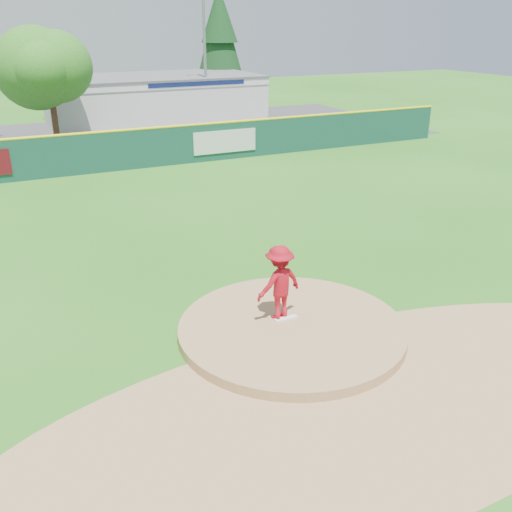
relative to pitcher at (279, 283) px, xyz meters
name	(u,v)px	position (x,y,z in m)	size (l,w,h in m)	color
ground	(291,334)	(0.11, -0.47, -1.20)	(120.00, 120.00, 0.00)	#286B19
pitchers_mound	(291,334)	(0.11, -0.47, -1.20)	(5.50, 5.50, 0.50)	#9E774C
pitching_rubber	(286,318)	(0.11, -0.17, -0.93)	(0.60, 0.15, 0.04)	white
infield_dirt_arc	(364,402)	(0.11, -3.47, -1.19)	(15.40, 15.40, 0.01)	#9E774C
parking_lot	(87,139)	(0.11, 26.53, -1.19)	(44.00, 16.00, 0.02)	#38383A
pitcher	(279,283)	(0.00, 0.00, 0.00)	(1.22, 0.70, 1.89)	#A30E1C
van	(169,144)	(3.53, 20.04, -0.57)	(2.02, 4.37, 1.21)	white
pool_building_grp	(154,99)	(6.11, 31.53, 0.47)	(15.20, 8.20, 3.31)	silver
fence_banners	(108,152)	(-0.39, 17.45, -0.20)	(16.19, 0.04, 1.20)	#5A0C13
outfield_fence	(117,149)	(0.11, 17.53, -0.11)	(40.00, 0.14, 2.07)	#133E33
deciduous_tree	(48,68)	(-1.89, 24.53, 3.36)	(5.60, 5.60, 7.36)	#382314
conifer_tree	(220,40)	(13.11, 35.53, 4.35)	(4.40, 4.40, 9.50)	#382314
light_pole_right	(204,44)	(9.11, 28.53, 4.35)	(1.75, 0.25, 10.00)	gray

